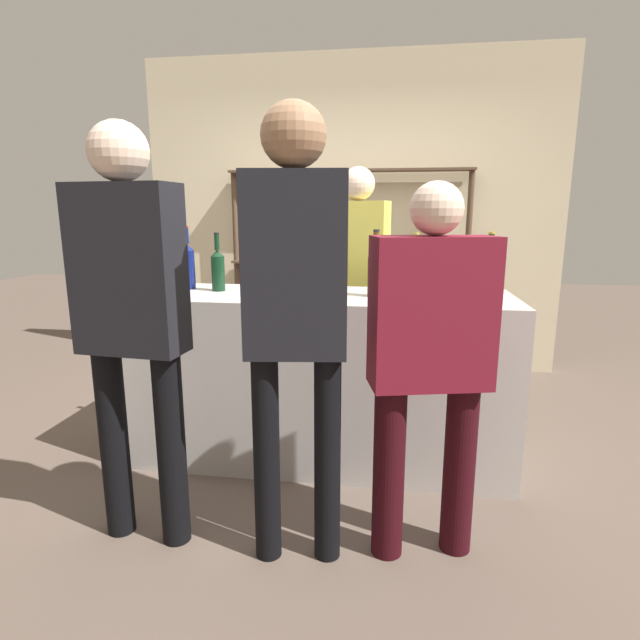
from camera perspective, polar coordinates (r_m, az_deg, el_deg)
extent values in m
plane|color=brown|center=(3.12, 0.00, -15.15)|extent=(16.00, 16.00, 0.00)
cube|color=#B7B2AD|center=(2.93, 0.00, -6.59)|extent=(2.15, 0.67, 0.98)
cube|color=beige|center=(4.70, 3.46, 11.74)|extent=(3.75, 0.12, 2.80)
cylinder|color=#4C3828|center=(4.75, -9.47, 5.56)|extent=(0.05, 0.05, 1.80)
cylinder|color=#4C3828|center=(4.58, 16.34, 4.99)|extent=(0.05, 0.05, 1.80)
cube|color=#4C3828|center=(4.53, 3.33, 16.67)|extent=(2.13, 0.18, 0.02)
cube|color=#4C3828|center=(4.54, 3.20, 6.55)|extent=(2.13, 0.18, 0.02)
cylinder|color=brown|center=(4.65, -5.81, 8.07)|extent=(0.07, 0.07, 0.21)
cone|color=brown|center=(4.64, -5.84, 9.56)|extent=(0.07, 0.07, 0.03)
cylinder|color=brown|center=(4.64, -5.85, 10.23)|extent=(0.03, 0.03, 0.08)
cylinder|color=gold|center=(4.64, -5.86, 10.77)|extent=(0.03, 0.03, 0.01)
cylinder|color=brown|center=(4.58, -1.35, 8.07)|extent=(0.07, 0.07, 0.21)
cone|color=brown|center=(4.57, -1.36, 9.60)|extent=(0.07, 0.07, 0.03)
cylinder|color=brown|center=(4.57, -1.36, 10.37)|extent=(0.03, 0.03, 0.09)
cylinder|color=gold|center=(4.56, -1.37, 11.03)|extent=(0.03, 0.03, 0.01)
cylinder|color=brown|center=(4.53, 3.22, 8.05)|extent=(0.08, 0.08, 0.22)
cone|color=brown|center=(4.52, 3.24, 9.64)|extent=(0.08, 0.08, 0.03)
cylinder|color=brown|center=(4.52, 3.25, 10.44)|extent=(0.03, 0.03, 0.09)
cylinder|color=#232328|center=(4.52, 3.26, 11.10)|extent=(0.03, 0.03, 0.01)
cylinder|color=silver|center=(4.51, 7.85, 7.77)|extent=(0.07, 0.07, 0.19)
cone|color=silver|center=(4.51, 7.89, 9.20)|extent=(0.07, 0.07, 0.03)
cylinder|color=silver|center=(4.50, 7.92, 10.01)|extent=(0.03, 0.03, 0.09)
cylinder|color=gold|center=(4.50, 7.94, 10.68)|extent=(0.03, 0.03, 0.01)
cylinder|color=black|center=(4.52, 12.49, 7.73)|extent=(0.06, 0.06, 0.21)
cone|color=black|center=(4.52, 12.56, 9.25)|extent=(0.06, 0.06, 0.03)
cylinder|color=black|center=(4.51, 12.60, 9.95)|extent=(0.02, 0.02, 0.08)
cylinder|color=black|center=(4.51, 12.62, 10.54)|extent=(0.03, 0.03, 0.01)
cylinder|color=#0F1956|center=(3.11, -14.88, 5.58)|extent=(0.09, 0.09, 0.23)
cone|color=#0F1956|center=(3.10, -15.02, 8.06)|extent=(0.09, 0.09, 0.04)
cylinder|color=#0F1956|center=(3.10, -15.09, 9.26)|extent=(0.03, 0.03, 0.09)
cylinder|color=maroon|center=(3.10, -15.14, 10.22)|extent=(0.03, 0.03, 0.01)
cylinder|color=black|center=(2.79, 18.70, 4.65)|extent=(0.08, 0.08, 0.23)
cone|color=black|center=(2.78, 18.89, 7.40)|extent=(0.08, 0.08, 0.04)
cylinder|color=black|center=(2.78, 18.97, 8.53)|extent=(0.03, 0.03, 0.07)
cylinder|color=gold|center=(2.77, 19.03, 9.41)|extent=(0.03, 0.03, 0.01)
cylinder|color=brown|center=(2.75, 6.35, 4.92)|extent=(0.09, 0.09, 0.22)
cone|color=brown|center=(2.74, 6.42, 7.57)|extent=(0.09, 0.09, 0.04)
cylinder|color=brown|center=(2.73, 6.45, 8.99)|extent=(0.03, 0.03, 0.10)
cylinder|color=#232328|center=(2.73, 6.48, 10.13)|extent=(0.03, 0.03, 0.01)
cylinder|color=brown|center=(2.92, 10.76, 5.11)|extent=(0.09, 0.09, 0.21)
cone|color=brown|center=(2.90, 10.85, 7.50)|extent=(0.09, 0.09, 0.04)
cylinder|color=brown|center=(2.90, 10.90, 8.71)|extent=(0.03, 0.03, 0.08)
cylinder|color=gold|center=(2.90, 10.94, 9.67)|extent=(0.03, 0.03, 0.01)
cylinder|color=black|center=(2.99, -11.56, 5.22)|extent=(0.08, 0.08, 0.20)
cone|color=black|center=(2.98, -11.66, 7.49)|extent=(0.08, 0.08, 0.03)
cylinder|color=black|center=(2.98, -11.71, 8.68)|extent=(0.03, 0.03, 0.09)
cylinder|color=black|center=(2.97, -11.75, 9.66)|extent=(0.03, 0.03, 0.01)
cylinder|color=silver|center=(2.85, -6.94, 3.02)|extent=(0.06, 0.06, 0.00)
cylinder|color=silver|center=(2.84, -6.96, 3.93)|extent=(0.01, 0.01, 0.09)
cone|color=silver|center=(2.83, -7.01, 5.58)|extent=(0.07, 0.07, 0.08)
cylinder|color=silver|center=(2.65, 15.00, 3.66)|extent=(0.13, 0.13, 0.16)
sphere|color=tan|center=(2.68, 15.45, 2.34)|extent=(0.02, 0.02, 0.02)
sphere|color=tan|center=(2.66, 14.23, 2.44)|extent=(0.02, 0.02, 0.02)
sphere|color=tan|center=(2.63, 14.13, 2.92)|extent=(0.02, 0.02, 0.02)
sphere|color=tan|center=(2.68, 13.89, 3.03)|extent=(0.02, 0.02, 0.02)
sphere|color=tan|center=(2.62, 15.49, 2.81)|extent=(0.02, 0.02, 0.02)
sphere|color=tan|center=(2.69, 14.98, 2.49)|extent=(0.02, 0.02, 0.02)
cylinder|color=black|center=(2.31, -16.62, -14.04)|extent=(0.12, 0.12, 0.86)
cylinder|color=black|center=(2.46, -22.45, -12.88)|extent=(0.12, 0.12, 0.86)
cube|color=black|center=(2.17, -21.08, 5.36)|extent=(0.45, 0.23, 0.68)
sphere|color=beige|center=(2.17, -22.04, 17.45)|extent=(0.23, 0.23, 0.23)
cylinder|color=black|center=(2.27, 15.61, -16.05)|extent=(0.13, 0.13, 0.75)
cylinder|color=black|center=(2.19, 7.86, -16.81)|extent=(0.13, 0.13, 0.75)
cube|color=maroon|center=(2.00, 12.64, 0.79)|extent=(0.51, 0.31, 0.60)
sphere|color=beige|center=(1.96, 13.19, 12.31)|extent=(0.20, 0.20, 0.20)
cylinder|color=black|center=(2.12, 0.85, -15.65)|extent=(0.11, 0.11, 0.88)
cylinder|color=black|center=(2.14, -6.12, -15.52)|extent=(0.11, 0.11, 0.88)
cube|color=black|center=(1.89, -2.88, 6.14)|extent=(0.41, 0.22, 0.70)
sphere|color=#936B4C|center=(1.90, -3.04, 20.37)|extent=(0.24, 0.24, 0.24)
cylinder|color=brown|center=(3.71, 2.10, -3.67)|extent=(0.12, 0.12, 0.84)
cylinder|color=brown|center=(3.63, 6.13, -4.10)|extent=(0.12, 0.12, 0.84)
cube|color=#D1C64C|center=(3.53, 4.28, 7.99)|extent=(0.46, 0.29, 0.67)
sphere|color=beige|center=(3.53, 4.40, 15.27)|extent=(0.23, 0.23, 0.23)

